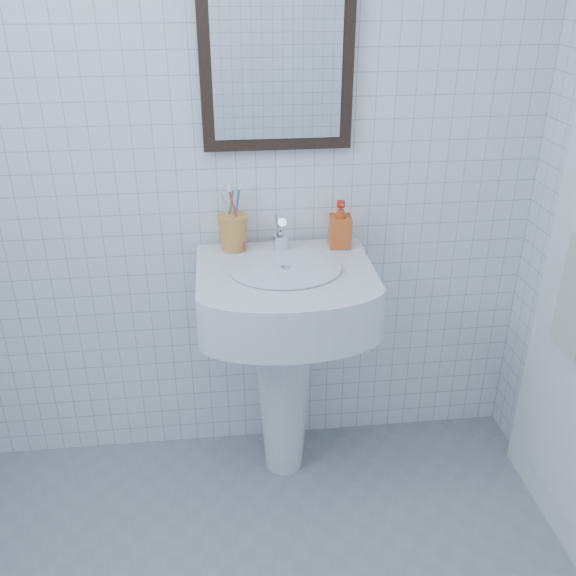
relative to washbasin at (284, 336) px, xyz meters
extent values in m
cube|color=white|center=(-0.14, 0.21, 0.64)|extent=(2.20, 0.02, 2.50)
cone|color=white|center=(0.00, 0.03, -0.24)|extent=(0.23, 0.23, 0.74)
cube|color=white|center=(0.00, -0.03, 0.20)|extent=(0.59, 0.42, 0.18)
cube|color=white|center=(0.00, 0.14, 0.28)|extent=(0.59, 0.11, 0.03)
cylinder|color=white|center=(0.00, -0.06, 0.30)|extent=(0.37, 0.37, 0.01)
cylinder|color=silver|center=(0.00, 0.11, 0.32)|extent=(0.06, 0.06, 0.06)
cylinder|color=silver|center=(0.00, 0.09, 0.39)|extent=(0.03, 0.11, 0.09)
cylinder|color=silver|center=(0.00, 0.13, 0.36)|extent=(0.04, 0.06, 0.10)
imported|color=red|center=(0.21, 0.12, 0.38)|extent=(0.08, 0.08, 0.17)
cube|color=black|center=(0.00, 0.19, 0.94)|extent=(0.50, 0.04, 0.62)
cube|color=white|center=(0.00, 0.18, 0.94)|extent=(0.42, 0.00, 0.54)
camera|label=1|loc=(-0.21, -1.96, 1.19)|focal=40.00mm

